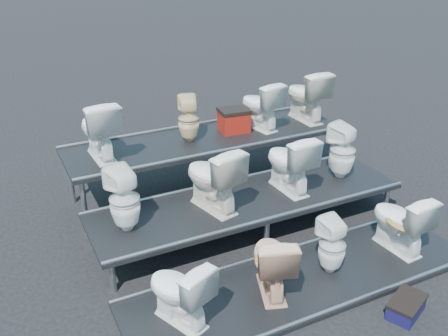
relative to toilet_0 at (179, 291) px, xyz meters
name	(u,v)px	position (x,y,z in m)	size (l,w,h in m)	color
ground	(248,228)	(1.51, 1.30, -0.43)	(80.00, 80.00, 0.00)	black
tier_front	(303,281)	(1.51, 0.00, -0.40)	(4.20, 1.20, 0.06)	black
tier_mid	(248,214)	(1.51, 1.30, -0.20)	(4.20, 1.20, 0.46)	black
tier_back	(208,163)	(1.51, 2.60, 0.00)	(4.20, 1.20, 0.86)	black
toilet_0	(179,291)	(0.00, 0.00, 0.00)	(0.41, 0.73, 0.74)	white
toilet_1	(272,261)	(1.08, 0.00, 0.01)	(0.43, 0.75, 0.77)	#E0A98A
toilet_2	(332,245)	(1.88, 0.00, -0.02)	(0.31, 0.32, 0.69)	white
toilet_3	(400,221)	(2.90, 0.00, 0.02)	(0.44, 0.77, 0.79)	white
toilet_4	(124,200)	(-0.14, 1.30, 0.43)	(0.36, 0.36, 0.79)	white
toilet_5	(212,178)	(0.98, 1.30, 0.46)	(0.48, 0.84, 0.86)	silver
toilet_6	(289,162)	(2.12, 1.30, 0.44)	(0.46, 0.80, 0.82)	white
toilet_7	(343,151)	(3.01, 1.30, 0.43)	(0.36, 0.37, 0.80)	white
toilet_8	(99,129)	(-0.08, 2.60, 0.84)	(0.46, 0.80, 0.82)	white
toilet_9	(189,119)	(1.22, 2.60, 0.77)	(0.31, 0.31, 0.68)	beige
toilet_10	(260,105)	(2.41, 2.60, 0.81)	(0.42, 0.74, 0.75)	white
toilet_11	(306,95)	(3.26, 2.60, 0.85)	(0.47, 0.82, 0.83)	silver
red_crate	(234,122)	(1.99, 2.66, 0.58)	(0.43, 0.34, 0.31)	maroon
step_stool	(406,308)	(2.19, -0.90, -0.35)	(0.45, 0.27, 0.16)	#100E35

